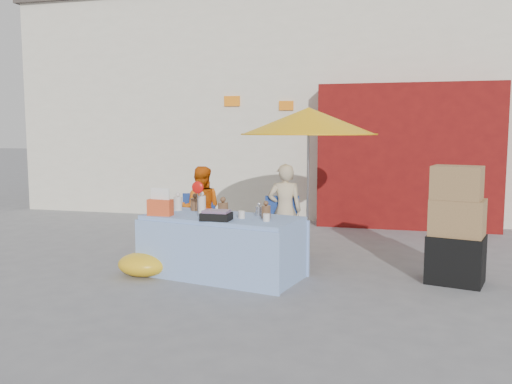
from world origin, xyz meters
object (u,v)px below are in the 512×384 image
(vendor_beige, at_px, (285,210))
(umbrella, at_px, (309,122))
(vendor_orange, at_px, (201,209))
(market_table, at_px, (221,245))
(box_stack, at_px, (457,230))
(chair_left, at_px, (198,236))
(chair_right, at_px, (282,240))

(vendor_beige, height_order, umbrella, umbrella)
(vendor_orange, xyz_separation_m, umbrella, (1.55, 0.15, 1.26))
(market_table, height_order, box_stack, box_stack)
(vendor_orange, distance_m, umbrella, 2.01)
(market_table, xyz_separation_m, vendor_beige, (0.54, 1.22, 0.27))
(chair_left, distance_m, umbrella, 2.27)
(chair_left, bearing_deg, umbrella, -2.95)
(market_table, xyz_separation_m, umbrella, (0.84, 1.37, 1.51))
(chair_left, distance_m, vendor_beige, 1.32)
(chair_left, xyz_separation_m, chair_right, (1.25, 0.00, 0.00))
(chair_left, xyz_separation_m, box_stack, (3.45, -0.70, 0.38))
(chair_left, height_order, box_stack, box_stack)
(chair_right, relative_size, umbrella, 0.41)
(market_table, relative_size, umbrella, 0.99)
(umbrella, bearing_deg, chair_right, -136.85)
(vendor_beige, bearing_deg, vendor_orange, -13.33)
(chair_right, relative_size, vendor_orange, 0.68)
(market_table, bearing_deg, vendor_beige, 78.48)
(box_stack, bearing_deg, vendor_orange, 166.41)
(chair_right, relative_size, vendor_beige, 0.65)
(vendor_beige, bearing_deg, market_table, 53.02)
(market_table, distance_m, umbrella, 2.21)
(market_table, bearing_deg, chair_right, 76.09)
(chair_left, height_order, vendor_orange, vendor_orange)
(vendor_orange, xyz_separation_m, box_stack, (3.44, -0.83, 0.00))
(chair_left, xyz_separation_m, umbrella, (1.55, 0.28, 1.64))
(vendor_orange, relative_size, vendor_beige, 0.96)
(box_stack, bearing_deg, chair_right, 162.39)
(market_table, height_order, chair_left, market_table)
(vendor_orange, relative_size, umbrella, 0.60)
(vendor_orange, bearing_deg, box_stack, 153.08)
(market_table, bearing_deg, box_stack, 20.31)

